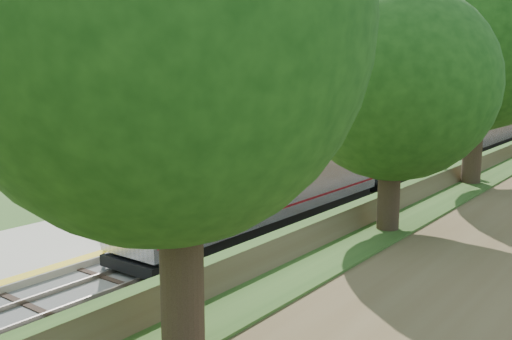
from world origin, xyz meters
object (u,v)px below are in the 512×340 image
Objects in this scene: signal_farside at (434,145)px; lamppost_far at (104,192)px; train at (493,125)px; station_building at (220,114)px.

lamppost_far is at bearing -130.44° from signal_farside.
lamppost_far is (-3.31, -44.84, 0.33)m from train.
station_building is at bearing 118.43° from lamppost_far.
station_building is 21.94m from signal_farside.
station_building is 0.09× the size of train.
signal_farside is at bearing 49.56° from lamppost_far.
signal_farside is (9.51, 11.16, 1.53)m from lamppost_far.
train is 14.86× the size of signal_farside.
lamppost_far reaches higher than train.
signal_farside is at bearing -23.00° from station_building.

